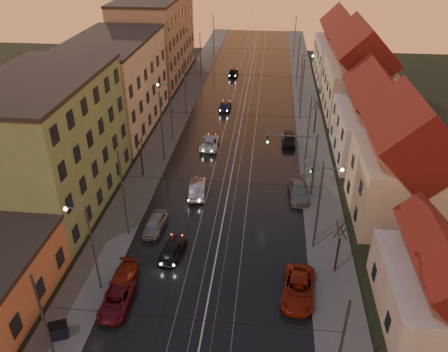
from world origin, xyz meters
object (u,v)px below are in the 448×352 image
(traffic_light_mast, at_px, (306,157))
(dumpster, at_px, (59,331))
(driving_car_3, at_px, (225,106))
(parked_left_3, at_px, (155,224))
(parked_right_2, at_px, (289,139))
(parked_right_0, at_px, (298,288))
(driving_car_4, at_px, (233,72))
(driving_car_2, at_px, (210,142))
(parked_right_1, at_px, (299,191))
(parked_left_1, at_px, (117,300))
(street_lamp_1, at_px, (324,197))
(parked_left_2, at_px, (122,281))
(driving_car_1, at_px, (197,188))
(street_lamp_3, at_px, (303,74))
(street_lamp_2, at_px, (168,106))
(street_lamp_0, at_px, (88,241))
(driving_car_0, at_px, (172,249))

(traffic_light_mast, height_order, dumpster, traffic_light_mast)
(driving_car_3, xyz_separation_m, parked_left_3, (-3.40, -31.51, 0.09))
(parked_right_2, bearing_deg, parked_right_0, -89.76)
(traffic_light_mast, height_order, driving_car_4, traffic_light_mast)
(driving_car_2, relative_size, parked_right_1, 1.01)
(driving_car_2, xyz_separation_m, parked_right_1, (11.10, -10.90, 0.03))
(driving_car_4, distance_m, parked_right_2, 30.54)
(parked_left_1, bearing_deg, street_lamp_1, 30.93)
(street_lamp_1, distance_m, parked_left_3, 15.96)
(traffic_light_mast, xyz_separation_m, parked_left_2, (-15.10, -15.66, -3.96))
(traffic_light_mast, distance_m, driving_car_1, 11.95)
(street_lamp_3, bearing_deg, driving_car_4, 132.94)
(driving_car_3, bearing_deg, driving_car_2, 87.98)
(street_lamp_3, height_order, driving_car_4, street_lamp_3)
(driving_car_4, relative_size, parked_left_3, 1.06)
(driving_car_3, height_order, parked_left_2, parked_left_2)
(street_lamp_1, height_order, street_lamp_2, same)
(street_lamp_1, xyz_separation_m, parked_left_1, (-15.97, -9.70, -4.27))
(street_lamp_0, relative_size, street_lamp_1, 1.00)
(street_lamp_0, xyz_separation_m, street_lamp_2, (0.00, 28.00, 0.00))
(street_lamp_0, xyz_separation_m, driving_car_0, (5.24, 4.60, -4.19))
(street_lamp_1, bearing_deg, driving_car_2, 124.52)
(driving_car_2, distance_m, parked_right_1, 15.55)
(street_lamp_0, bearing_deg, street_lamp_2, 90.00)
(street_lamp_0, height_order, parked_right_0, street_lamp_0)
(traffic_light_mast, height_order, parked_right_1, traffic_light_mast)
(parked_right_0, bearing_deg, parked_right_1, 93.37)
(street_lamp_3, height_order, parked_left_2, street_lamp_3)
(street_lamp_2, distance_m, traffic_light_mast, 20.89)
(street_lamp_3, relative_size, traffic_light_mast, 1.11)
(driving_car_2, bearing_deg, driving_car_4, -92.11)
(parked_right_1, relative_size, dumpster, 4.10)
(parked_left_2, bearing_deg, street_lamp_2, 94.56)
(dumpster, bearing_deg, street_lamp_0, 57.67)
(parked_left_1, height_order, parked_right_0, parked_right_0)
(street_lamp_1, relative_size, driving_car_0, 1.96)
(parked_right_0, distance_m, parked_right_2, 27.34)
(street_lamp_0, bearing_deg, parked_right_0, 3.39)
(parked_left_1, xyz_separation_m, dumpster, (-3.12, -3.30, 0.08))
(parked_left_1, relative_size, parked_right_2, 1.03)
(driving_car_3, distance_m, parked_right_2, 14.92)
(traffic_light_mast, distance_m, parked_right_0, 15.56)
(street_lamp_3, bearing_deg, traffic_light_mast, -92.27)
(driving_car_0, height_order, parked_left_1, driving_car_0)
(parked_right_2, bearing_deg, parked_left_2, -116.61)
(traffic_light_mast, height_order, driving_car_2, traffic_light_mast)
(street_lamp_0, height_order, driving_car_2, street_lamp_0)
(street_lamp_0, height_order, parked_left_1, street_lamp_0)
(street_lamp_3, xyz_separation_m, dumpster, (-19.10, -49.00, -4.19))
(street_lamp_0, relative_size, street_lamp_3, 1.00)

